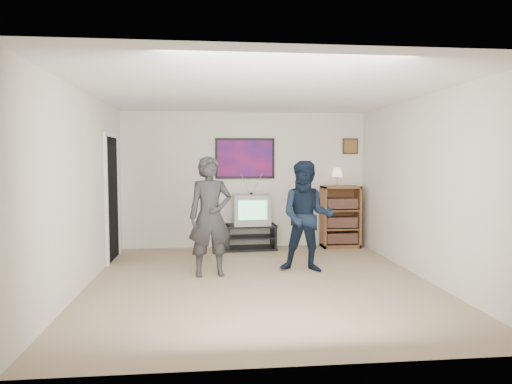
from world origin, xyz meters
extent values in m
cube|color=#827352|center=(0.00, 0.00, 0.00)|extent=(4.50, 5.00, 0.01)
cube|color=white|center=(0.00, 0.00, 2.50)|extent=(4.50, 5.00, 0.01)
cube|color=silver|center=(0.00, 2.50, 1.25)|extent=(4.50, 0.01, 2.50)
cube|color=silver|center=(-2.25, 0.00, 1.25)|extent=(0.01, 5.00, 2.50)
cube|color=silver|center=(2.25, 0.00, 1.25)|extent=(0.01, 5.00, 2.50)
cube|color=black|center=(0.08, 2.23, 0.43)|extent=(0.93, 0.55, 0.04)
cube|color=black|center=(0.08, 2.23, 0.02)|extent=(0.93, 0.55, 0.04)
cube|color=black|center=(-0.34, 2.23, 0.23)|extent=(0.07, 0.49, 0.45)
cube|color=black|center=(0.51, 2.23, 0.23)|extent=(0.07, 0.49, 0.45)
imported|color=#262628|center=(-0.65, 0.41, 0.84)|extent=(0.67, 0.50, 1.68)
imported|color=black|center=(0.74, 0.52, 0.81)|extent=(0.92, 0.79, 1.61)
cube|color=white|center=(-0.63, 0.61, 1.11)|extent=(0.04, 0.11, 0.03)
cube|color=white|center=(0.75, 0.73, 1.04)|extent=(0.04, 0.12, 0.03)
cube|color=black|center=(0.00, 2.48, 1.65)|extent=(1.10, 0.03, 0.75)
cube|color=white|center=(-0.55, 2.48, 1.95)|extent=(0.28, 0.02, 0.14)
cube|color=black|center=(2.00, 2.48, 1.88)|extent=(0.30, 0.03, 0.30)
cube|color=black|center=(-2.23, 1.60, 1.00)|extent=(0.03, 0.85, 2.00)
camera|label=1|loc=(-0.67, -5.94, 1.63)|focal=32.00mm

